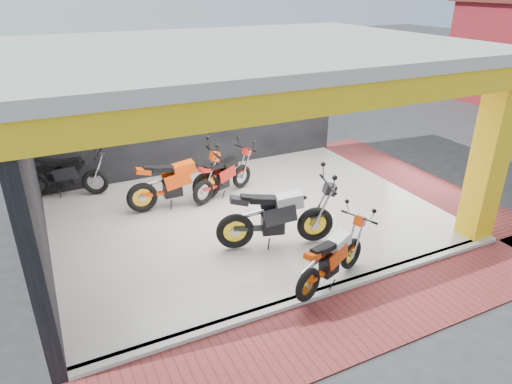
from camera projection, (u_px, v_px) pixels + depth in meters
ground at (293, 264)px, 8.40m from camera, size 80.00×80.00×0.00m
showroom_floor at (248, 216)px, 10.01m from camera, size 8.00×6.00×0.10m
showroom_ceiling at (246, 48)px, 8.53m from camera, size 8.40×6.40×0.20m
back_wall at (197, 108)px, 11.83m from camera, size 8.20×0.20×3.50m
left_wall at (26, 176)px, 7.67m from camera, size 0.20×6.20×3.50m
corner_column at (490, 156)px, 8.55m from camera, size 0.50×0.50×3.50m
header_beam_front at (339, 97)px, 6.20m from camera, size 8.40×0.30×0.40m
header_beam_right at (407, 52)px, 10.24m from camera, size 0.30×6.40×0.40m
floor_kerb at (325, 292)px, 7.54m from camera, size 8.00×0.20×0.10m
paver_front at (353, 323)px, 6.92m from camera, size 9.00×1.40×0.03m
paver_right at (413, 180)px, 11.94m from camera, size 1.40×7.00×0.03m
moto_hero at (352, 240)px, 7.85m from camera, size 2.03×1.34×1.16m
moto_row_a at (316, 208)px, 8.63m from camera, size 2.55×1.51×1.47m
moto_row_b at (241, 165)px, 11.03m from camera, size 2.07×1.39×1.19m
moto_row_c at (206, 172)px, 10.34m from camera, size 2.29×0.89×1.39m
moto_row_d at (94, 170)px, 10.65m from camera, size 2.20×1.41×1.26m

